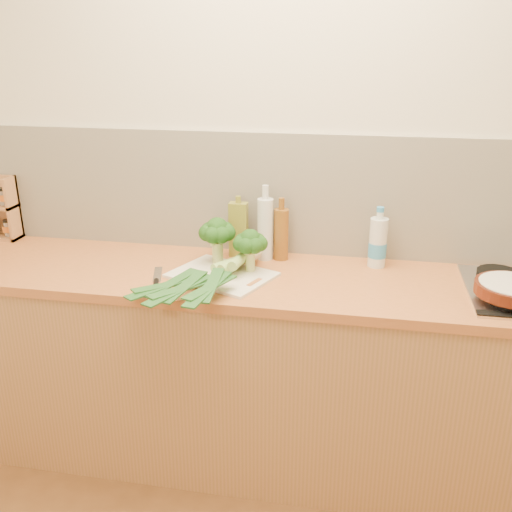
% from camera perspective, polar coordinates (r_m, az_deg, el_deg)
% --- Properties ---
extents(room_shell, '(3.50, 3.50, 3.50)m').
position_cam_1_polar(room_shell, '(2.53, 3.50, 6.11)').
color(room_shell, beige).
rests_on(room_shell, ground).
extents(counter, '(3.20, 0.62, 0.90)m').
position_cam_1_polar(counter, '(2.55, 2.29, -11.39)').
color(counter, '#A77145').
rests_on(counter, ground).
extents(chopping_board, '(0.48, 0.42, 0.01)m').
position_cam_1_polar(chopping_board, '(2.34, -3.42, -1.91)').
color(chopping_board, white).
rests_on(chopping_board, counter).
extents(broccoli_left, '(0.15, 0.16, 0.20)m').
position_cam_1_polar(broccoli_left, '(2.41, -3.90, 2.37)').
color(broccoli_left, '#B3C070').
rests_on(broccoli_left, chopping_board).
extents(broccoli_right, '(0.14, 0.14, 0.18)m').
position_cam_1_polar(broccoli_right, '(2.33, -0.58, 1.31)').
color(broccoli_right, '#B3C070').
rests_on(broccoli_right, chopping_board).
extents(leek_front, '(0.41, 0.58, 0.04)m').
position_cam_1_polar(leek_front, '(2.33, -4.37, -1.35)').
color(leek_front, white).
rests_on(leek_front, chopping_board).
extents(leek_mid, '(0.32, 0.64, 0.04)m').
position_cam_1_polar(leek_mid, '(2.28, -3.53, -1.35)').
color(leek_mid, white).
rests_on(leek_mid, chopping_board).
extents(leek_back, '(0.15, 0.62, 0.04)m').
position_cam_1_polar(leek_back, '(2.23, -2.67, -1.28)').
color(leek_back, white).
rests_on(leek_back, chopping_board).
extents(chefs_knife, '(0.11, 0.27, 0.02)m').
position_cam_1_polar(chefs_knife, '(2.29, -9.95, -2.67)').
color(chefs_knife, silver).
rests_on(chefs_knife, counter).
extents(oil_tin, '(0.08, 0.05, 0.28)m').
position_cam_1_polar(oil_tin, '(2.53, -1.76, 2.71)').
color(oil_tin, olive).
rests_on(oil_tin, counter).
extents(glass_bottle, '(0.07, 0.07, 0.33)m').
position_cam_1_polar(glass_bottle, '(2.49, 0.93, 2.81)').
color(glass_bottle, silver).
rests_on(glass_bottle, counter).
extents(amber_bottle, '(0.06, 0.06, 0.28)m').
position_cam_1_polar(amber_bottle, '(2.49, 2.53, 2.27)').
color(amber_bottle, brown).
rests_on(amber_bottle, counter).
extents(water_bottle, '(0.08, 0.08, 0.24)m').
position_cam_1_polar(water_bottle, '(2.47, 12.08, 1.20)').
color(water_bottle, silver).
rests_on(water_bottle, counter).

